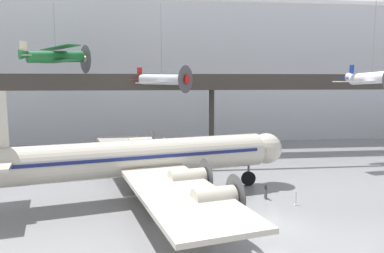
% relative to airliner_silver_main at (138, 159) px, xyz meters
% --- Properties ---
extents(ground_plane, '(260.00, 260.00, 0.00)m').
position_rel_airliner_silver_main_xyz_m(ground_plane, '(9.25, -6.87, -3.25)').
color(ground_plane, gray).
extents(hangar_back_wall, '(140.00, 3.00, 24.59)m').
position_rel_airliner_silver_main_xyz_m(hangar_back_wall, '(9.25, 28.20, 9.05)').
color(hangar_back_wall, silver).
rests_on(hangar_back_wall, ground).
extents(mezzanine_walkway, '(110.00, 3.20, 10.32)m').
position_rel_airliner_silver_main_xyz_m(mezzanine_walkway, '(9.25, 17.86, 5.40)').
color(mezzanine_walkway, '#38332D').
rests_on(mezzanine_walkway, ground).
extents(airliner_silver_main, '(26.79, 30.94, 8.84)m').
position_rel_airliner_silver_main_xyz_m(airliner_silver_main, '(0.00, 0.00, 0.00)').
color(airliner_silver_main, beige).
rests_on(airliner_silver_main, ground).
extents(suspended_plane_white_twin, '(9.47, 7.76, 10.44)m').
position_rel_airliner_silver_main_xyz_m(suspended_plane_white_twin, '(25.40, 8.84, 6.52)').
color(suspended_plane_white_twin, silver).
extents(suspended_plane_green_biplane, '(8.38, 9.27, 8.12)m').
position_rel_airliner_silver_main_xyz_m(suspended_plane_green_biplane, '(-9.98, 16.77, 9.12)').
color(suspended_plane_green_biplane, '#1E6B33').
extents(suspended_plane_silver_racer, '(7.50, 8.05, 10.33)m').
position_rel_airliner_silver_main_xyz_m(suspended_plane_silver_racer, '(2.50, 14.77, 6.35)').
color(suspended_plane_silver_racer, silver).
extents(stanchion_barrier, '(0.36, 0.36, 1.08)m').
position_rel_airliner_silver_main_xyz_m(stanchion_barrier, '(12.12, -3.31, -2.92)').
color(stanchion_barrier, '#B2B5BA').
rests_on(stanchion_barrier, ground).
extents(info_sign_pedestal, '(0.18, 0.78, 1.24)m').
position_rel_airliner_silver_main_xyz_m(info_sign_pedestal, '(10.27, -1.55, -2.79)').
color(info_sign_pedestal, '#4C4C51').
rests_on(info_sign_pedestal, ground).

